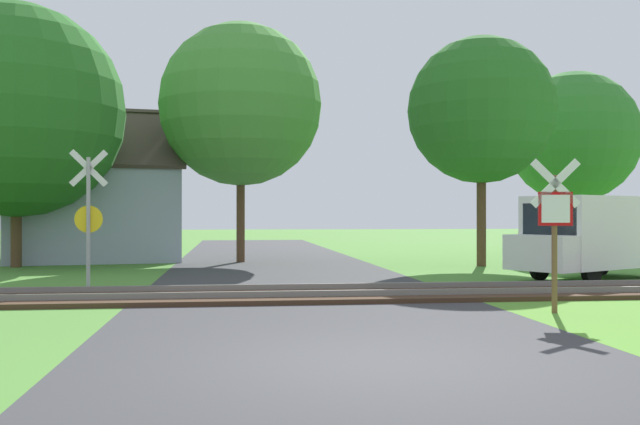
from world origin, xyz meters
name	(u,v)px	position (x,y,z in m)	size (l,w,h in m)	color
ground_plane	(360,364)	(0.00, 0.00, 0.00)	(160.00, 160.00, 0.00)	#4C8433
road_asphalt	(335,335)	(0.00, 2.00, 0.00)	(6.96, 80.00, 0.01)	#38383A
rail_track	(302,295)	(0.00, 6.77, 0.06)	(60.00, 2.60, 0.22)	#422D1E
stop_sign_near	(555,222)	(4.20, 3.81, 1.62)	(0.87, 0.21, 2.74)	brown
crossing_sign_far	(88,211)	(-4.80, 8.97, 1.83)	(0.88, 0.15, 3.28)	#9E9EA5
house	(95,209)	(-6.74, 20.33, 1.98)	(7.27, 6.83, 5.94)	#99A3B7
tree_far	(573,137)	(13.03, 20.68, 5.08)	(5.57, 5.57, 7.87)	#513823
tree_center	(241,105)	(-1.15, 18.42, 5.85)	(6.04, 6.04, 8.88)	#513823
tree_right	(481,110)	(6.99, 15.27, 5.33)	(5.02, 5.02, 7.85)	#513823
tree_left	(16,111)	(-8.65, 16.71, 5.25)	(7.16, 7.16, 8.83)	#513823
mail_truck	(593,234)	(8.21, 9.99, 1.24)	(5.18, 3.99, 2.24)	white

